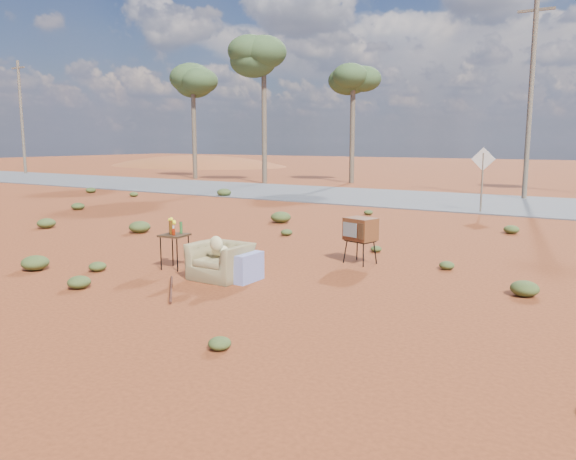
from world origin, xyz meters
The scene contains 14 objects.
ground centered at (0.00, 0.00, 0.00)m, with size 140.00×140.00×0.00m, color brown.
highway centered at (0.00, 15.00, 0.02)m, with size 140.00×7.00×0.04m, color #565659.
dirt_mound centered at (-30.00, 34.00, 0.00)m, with size 26.00×18.00×2.00m, color brown.
armchair centered at (-0.18, 0.21, 0.40)m, with size 1.15×0.72×0.85m.
tv_unit centered at (1.32, 2.60, 0.68)m, with size 0.67×0.59×0.91m.
side_table centered at (-1.51, 0.36, 0.69)m, with size 0.52×0.52×0.94m.
rusty_bar centered at (-0.47, -0.85, 0.02)m, with size 0.04×0.04×1.64m, color #451E12.
road_sign centered at (1.50, 12.00, 1.50)m, with size 0.78×0.06×2.19m.
eucalyptus_far_left centered at (-18.00, 20.00, 5.94)m, with size 3.20×3.20×7.10m.
eucalyptus_left centered at (-12.00, 19.00, 6.92)m, with size 3.20×3.20×8.10m.
eucalyptus_near_left centered at (-8.00, 22.00, 5.45)m, with size 3.20×3.20×6.60m.
utility_pole_west centered at (-32.00, 17.50, 4.15)m, with size 1.40×0.20×8.00m.
utility_pole_center centered at (2.00, 17.50, 4.15)m, with size 1.40×0.20×8.00m.
scrub_patch centered at (-0.82, 4.41, 0.14)m, with size 17.49×8.07×0.33m.
Camera 1 is at (5.81, -7.41, 2.41)m, focal length 35.00 mm.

